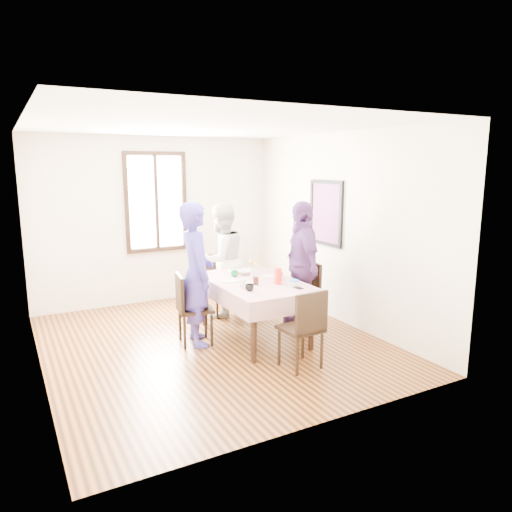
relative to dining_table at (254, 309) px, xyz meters
name	(u,v)px	position (x,y,z in m)	size (l,w,h in m)	color
ground	(212,343)	(-0.58, 0.06, -0.38)	(4.50, 4.50, 0.00)	black
back_wall	(156,220)	(-0.58, 2.31, 0.98)	(4.00, 4.00, 0.00)	beige
right_wall	(339,229)	(1.42, 0.06, 0.98)	(4.50, 4.50, 0.00)	beige
window_frame	(156,202)	(-0.58, 2.29, 1.27)	(1.02, 0.06, 1.62)	black
window_pane	(156,202)	(-0.58, 2.30, 1.27)	(0.90, 0.02, 1.50)	white
art_poster	(326,213)	(1.40, 0.36, 1.18)	(0.04, 0.76, 0.96)	red
dining_table	(254,309)	(0.00, 0.00, 0.00)	(0.92, 1.59, 0.75)	black
tablecloth	(254,281)	(0.00, 0.00, 0.38)	(1.04, 1.71, 0.01)	#5A0717
chair_left	(195,309)	(-0.77, 0.15, 0.08)	(0.42, 0.42, 0.91)	black
chair_right	(301,295)	(0.77, 0.05, 0.08)	(0.42, 0.42, 0.91)	black
chair_far	(220,285)	(0.00, 1.09, 0.08)	(0.42, 0.42, 0.91)	black
chair_near	(301,328)	(0.00, -1.09, 0.08)	(0.42, 0.42, 0.91)	black
person_left	(196,274)	(-0.75, 0.15, 0.53)	(0.66, 0.43, 1.80)	#3F339A
person_far	(220,260)	(0.00, 1.07, 0.47)	(0.83, 0.64, 1.70)	beige
person_right	(300,265)	(0.75, 0.05, 0.51)	(1.04, 0.43, 1.77)	#5B3472
mug_black	(250,288)	(-0.29, -0.42, 0.43)	(0.10, 0.10, 0.08)	black
mug_flag	(279,276)	(0.31, -0.11, 0.44)	(0.11, 0.11, 0.10)	red
mug_green	(234,274)	(-0.12, 0.33, 0.43)	(0.10, 0.10, 0.08)	#0C7226
serving_bowl	(245,272)	(0.07, 0.41, 0.42)	(0.23, 0.23, 0.06)	white
juice_carton	(278,276)	(0.18, -0.30, 0.49)	(0.07, 0.07, 0.21)	red
butter_tub	(294,283)	(0.31, -0.47, 0.42)	(0.13, 0.13, 0.06)	white
jam_jar	(256,281)	(-0.07, -0.19, 0.44)	(0.07, 0.07, 0.10)	black
drinking_glass	(242,283)	(-0.29, -0.23, 0.44)	(0.08, 0.08, 0.11)	silver
smartphone	(298,288)	(0.30, -0.58, 0.39)	(0.07, 0.14, 0.01)	black
flower_vase	(253,274)	(0.02, 0.08, 0.46)	(0.07, 0.07, 0.15)	silver
plate_left	(230,281)	(-0.30, 0.11, 0.39)	(0.20, 0.20, 0.01)	white
plate_right	(270,276)	(0.31, 0.12, 0.39)	(0.20, 0.20, 0.01)	white
plate_far	(234,271)	(0.00, 0.61, 0.39)	(0.20, 0.20, 0.01)	white
butter_lid	(294,280)	(0.31, -0.47, 0.46)	(0.12, 0.12, 0.01)	blue
flower_bunch	(253,265)	(0.02, 0.08, 0.58)	(0.09, 0.09, 0.10)	yellow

